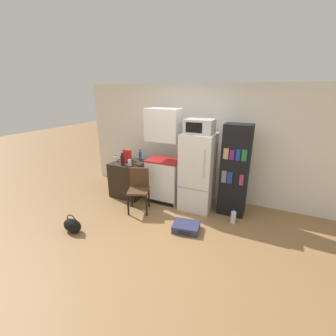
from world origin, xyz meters
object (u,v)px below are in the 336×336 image
(bottle_olive_oil, at_px, (130,156))
(bottle_wine_dark, at_px, (122,160))
(side_table, at_px, (129,178))
(bookshelf, at_px, (235,171))
(suitcase_large_flat, at_px, (186,227))
(bottle_ketchup_red, at_px, (127,155))
(microwave, at_px, (200,126))
(kitchen_hutch, at_px, (164,161))
(bottle_clear_short, at_px, (130,162))
(handbag, at_px, (72,225))
(bottle_milk_white, at_px, (115,159))
(refrigerator, at_px, (198,172))
(chair, at_px, (139,186))
(water_bottle_front, at_px, (233,217))
(cereal_box, at_px, (127,156))
(bottle_blue_soda, at_px, (140,156))

(bottle_olive_oil, height_order, bottle_wine_dark, bottle_wine_dark)
(side_table, bearing_deg, bookshelf, 3.98)
(suitcase_large_flat, bearing_deg, bottle_ketchup_red, 142.24)
(microwave, bearing_deg, kitchen_hutch, 177.46)
(bottle_clear_short, distance_m, handbag, 1.69)
(bottle_olive_oil, distance_m, bottle_milk_white, 0.33)
(kitchen_hutch, bearing_deg, refrigerator, -2.43)
(chair, relative_size, water_bottle_front, 3.08)
(cereal_box, bearing_deg, bottle_milk_white, -175.27)
(microwave, xyz_separation_m, suitcase_large_flat, (0.11, -0.87, -1.65))
(microwave, height_order, suitcase_large_flat, microwave)
(bottle_milk_white, height_order, chair, bottle_milk_white)
(refrigerator, bearing_deg, handbag, -133.55)
(bottle_milk_white, height_order, bottle_blue_soda, bottle_blue_soda)
(bottle_wine_dark, distance_m, cereal_box, 0.20)
(bottle_blue_soda, bearing_deg, microwave, -5.86)
(refrigerator, height_order, bottle_milk_white, refrigerator)
(bottle_clear_short, relative_size, cereal_box, 0.57)
(bookshelf, distance_m, chair, 1.91)
(bottle_wine_dark, height_order, cereal_box, cereal_box)
(refrigerator, distance_m, bottle_olive_oil, 1.68)
(side_table, relative_size, bottle_clear_short, 4.71)
(bottle_wine_dark, relative_size, bottle_blue_soda, 1.04)
(bottle_blue_soda, xyz_separation_m, suitcase_large_flat, (1.54, -1.01, -0.85))
(microwave, height_order, bottle_blue_soda, microwave)
(refrigerator, xyz_separation_m, bottle_milk_white, (-1.94, -0.13, 0.07))
(bookshelf, bearing_deg, bottle_blue_soda, 178.89)
(side_table, relative_size, bottle_olive_oil, 3.31)
(water_bottle_front, bearing_deg, bottle_ketchup_red, 171.15)
(cereal_box, bearing_deg, bookshelf, 5.01)
(chair, bearing_deg, kitchen_hutch, 41.93)
(microwave, bearing_deg, bottle_olive_oil, 177.86)
(handbag, bearing_deg, suitcase_large_flat, 26.52)
(bottle_olive_oil, bearing_deg, water_bottle_front, -7.35)
(microwave, height_order, water_bottle_front, microwave)
(refrigerator, xyz_separation_m, cereal_box, (-1.62, -0.10, 0.16))
(bottle_blue_soda, xyz_separation_m, chair, (0.39, -0.70, -0.39))
(kitchen_hutch, relative_size, suitcase_large_flat, 3.98)
(bottle_milk_white, height_order, bottle_clear_short, bottle_clear_short)
(suitcase_large_flat, bearing_deg, bottle_wine_dark, 151.83)
(kitchen_hutch, bearing_deg, water_bottle_front, -10.50)
(kitchen_hutch, height_order, cereal_box, kitchen_hutch)
(bottle_clear_short, height_order, chair, bottle_clear_short)
(bottle_ketchup_red, relative_size, cereal_box, 0.67)
(kitchen_hutch, height_order, bookshelf, kitchen_hutch)
(microwave, distance_m, suitcase_large_flat, 1.86)
(water_bottle_front, bearing_deg, cereal_box, 176.22)
(side_table, relative_size, refrigerator, 0.51)
(bottle_blue_soda, distance_m, bottle_clear_short, 0.40)
(cereal_box, distance_m, water_bottle_front, 2.58)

